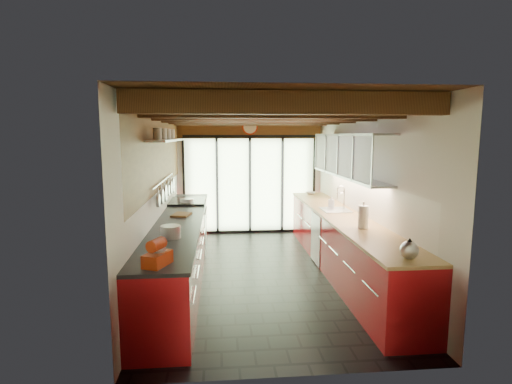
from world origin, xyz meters
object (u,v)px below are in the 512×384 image
paper_towel (363,217)px  kettle (409,249)px  soap_bottle (331,202)px  bowl (311,193)px  stand_mixer (157,254)px

paper_towel → kettle: bearing=-90.0°
kettle → soap_bottle: kettle is taller
soap_bottle → bowl: bearing=90.0°
stand_mixer → kettle: size_ratio=1.38×
paper_towel → bowl: paper_towel is taller
stand_mixer → paper_towel: bearing=27.5°
kettle → bowl: size_ratio=1.21×
soap_bottle → bowl: soap_bottle is taller
kettle → bowl: 4.50m
stand_mixer → kettle: (2.54, -0.01, -0.01)m
paper_towel → bowl: (0.00, 3.17, -0.13)m
stand_mixer → kettle: 2.54m
kettle → soap_bottle: (0.00, 2.90, 0.01)m
kettle → paper_towel: (0.00, 1.33, 0.06)m
kettle → bowl: kettle is taller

